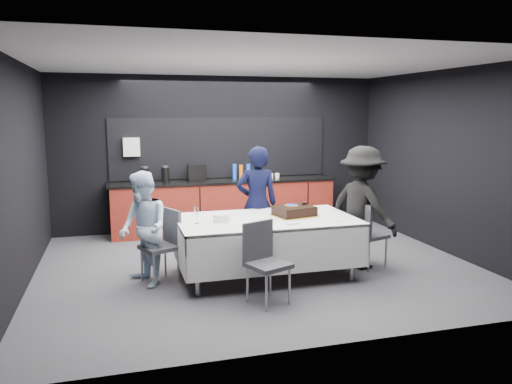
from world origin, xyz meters
TOP-DOWN VIEW (x-y plane):
  - ground at (0.00, 0.00)m, footprint 6.00×6.00m
  - room_shell at (0.00, 0.00)m, footprint 6.04×5.04m
  - kitchenette at (-0.02, 2.22)m, footprint 4.10×0.64m
  - party_table at (0.00, -0.40)m, footprint 2.32×1.32m
  - cake_assembly at (0.40, -0.36)m, footprint 0.61×0.54m
  - plate_stack at (-0.61, -0.44)m, footprint 0.22×0.22m
  - loose_plate_near at (-0.38, -0.72)m, footprint 0.19×0.19m
  - loose_plate_right_a at (0.76, -0.26)m, footprint 0.21×0.21m
  - loose_plate_right_b at (0.84, -0.75)m, footprint 0.21×0.21m
  - loose_plate_far at (0.04, 0.05)m, footprint 0.22×0.22m
  - fork_pile at (0.21, -0.83)m, footprint 0.17×0.13m
  - champagne_flute at (-0.93, -0.47)m, footprint 0.06×0.06m
  - chair_left at (-1.31, -0.23)m, footprint 0.55×0.55m
  - chair_right at (1.42, -0.45)m, footprint 0.53×0.53m
  - chair_near at (-0.29, -1.27)m, footprint 0.55×0.55m
  - person_center at (0.09, 0.35)m, footprint 0.65×0.46m
  - person_left at (-1.58, -0.34)m, footprint 0.76×0.85m
  - person_right at (1.39, -0.40)m, footprint 1.00×1.26m

SIDE VIEW (x-z plane):
  - ground at x=0.00m, z-range 0.00..0.00m
  - chair_left at x=-1.31m, z-range 0.07..1.00m
  - chair_right at x=1.42m, z-range 0.07..1.00m
  - chair_near at x=-0.29m, z-range 0.07..1.00m
  - kitchenette at x=-0.02m, z-range -0.48..1.57m
  - party_table at x=0.00m, z-range 0.25..1.03m
  - person_left at x=-1.58m, z-range 0.00..1.44m
  - loose_plate_near at x=-0.38m, z-range 0.78..0.79m
  - loose_plate_right_a at x=0.76m, z-range 0.78..0.79m
  - loose_plate_right_b at x=0.84m, z-range 0.78..0.79m
  - loose_plate_far at x=0.04m, z-range 0.78..0.79m
  - fork_pile at x=0.21m, z-range 0.78..0.80m
  - plate_stack at x=-0.61m, z-range 0.78..0.88m
  - person_center at x=0.09m, z-range 0.00..1.67m
  - cake_assembly at x=0.40m, z-range 0.76..0.93m
  - person_right at x=1.39m, z-range 0.00..1.70m
  - champagne_flute at x=-0.93m, z-range 0.83..1.05m
  - room_shell at x=0.00m, z-range 0.45..3.27m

